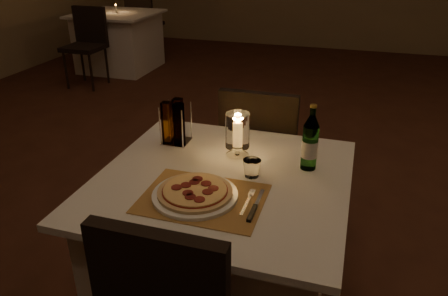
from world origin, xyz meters
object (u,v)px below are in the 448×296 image
(pizza, at_px, (195,191))
(hurricane_candle, at_px, (238,132))
(tumbler, at_px, (252,168))
(neighbor_table_left, at_px, (119,41))
(plate, at_px, (195,195))
(water_bottle, at_px, (310,143))
(main_table, at_px, (223,249))
(chair_far, at_px, (261,147))

(pizza, bearing_deg, hurricane_candle, 81.16)
(tumbler, relative_size, neighbor_table_left, 0.07)
(pizza, height_order, neighbor_table_left, pizza)
(plate, relative_size, water_bottle, 1.14)
(plate, bearing_deg, main_table, 74.48)
(pizza, relative_size, hurricane_candle, 1.38)
(main_table, distance_m, water_bottle, 0.60)
(pizza, xyz_separation_m, tumbler, (0.16, 0.22, 0.01))
(plate, distance_m, tumbler, 0.27)
(chair_far, height_order, hurricane_candle, hurricane_candle)
(chair_far, xyz_separation_m, water_bottle, (0.32, -0.54, 0.30))
(main_table, xyz_separation_m, hurricane_candle, (0.01, 0.19, 0.49))
(pizza, bearing_deg, plate, -139.62)
(water_bottle, distance_m, hurricane_candle, 0.31)
(main_table, distance_m, plate, 0.42)
(pizza, xyz_separation_m, water_bottle, (0.37, 0.36, 0.09))
(water_bottle, relative_size, neighbor_table_left, 0.28)
(main_table, relative_size, hurricane_candle, 4.91)
(chair_far, distance_m, plate, 0.92)
(main_table, xyz_separation_m, chair_far, (-0.00, 0.71, 0.18))
(chair_far, height_order, plate, chair_far)
(main_table, relative_size, water_bottle, 3.56)
(water_bottle, bearing_deg, hurricane_candle, 177.73)
(water_bottle, bearing_deg, chair_far, 120.79)
(pizza, height_order, tumbler, tumbler)
(pizza, relative_size, water_bottle, 1.00)
(main_table, height_order, chair_far, chair_far)
(chair_far, relative_size, pizza, 3.21)
(plate, height_order, hurricane_candle, hurricane_candle)
(neighbor_table_left, bearing_deg, main_table, -54.84)
(plate, height_order, tumbler, tumbler)
(chair_far, height_order, tumbler, chair_far)
(hurricane_candle, bearing_deg, water_bottle, -2.27)
(tumbler, height_order, hurricane_candle, hurricane_candle)
(tumbler, bearing_deg, neighbor_table_left, 126.59)
(tumbler, bearing_deg, main_table, -160.02)
(chair_far, bearing_deg, main_table, -90.00)
(plate, bearing_deg, neighbor_table_left, 123.38)
(pizza, xyz_separation_m, neighbor_table_left, (-2.56, 3.88, -0.39))
(pizza, height_order, water_bottle, water_bottle)
(neighbor_table_left, bearing_deg, pizza, -56.62)
(plate, distance_m, pizza, 0.02)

